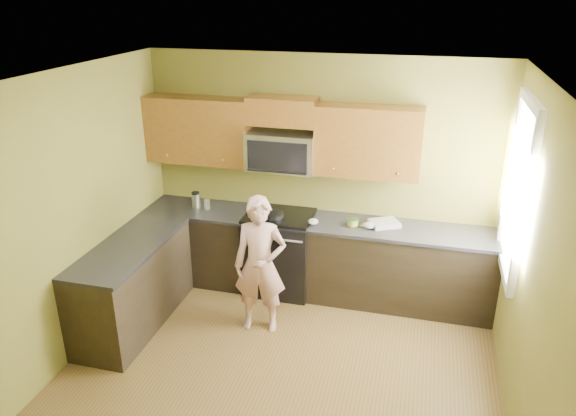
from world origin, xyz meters
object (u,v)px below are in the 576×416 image
(microwave, at_px, (282,169))
(frying_pan, at_px, (273,217))
(stove, at_px, (280,252))
(butter_tub, at_px, (353,225))
(travel_mug, at_px, (196,208))
(woman, at_px, (260,265))

(microwave, distance_m, frying_pan, 0.54)
(stove, height_order, frying_pan, frying_pan)
(stove, bearing_deg, microwave, 90.00)
(microwave, xyz_separation_m, butter_tub, (0.84, -0.14, -0.53))
(stove, relative_size, travel_mug, 4.80)
(microwave, distance_m, woman, 1.19)
(travel_mug, bearing_deg, stove, -0.74)
(microwave, distance_m, travel_mug, 1.16)
(stove, bearing_deg, travel_mug, 179.26)
(butter_tub, bearing_deg, frying_pan, -175.87)
(frying_pan, bearing_deg, microwave, 88.47)
(frying_pan, bearing_deg, woman, -71.07)
(butter_tub, bearing_deg, travel_mug, 179.14)
(stove, relative_size, microwave, 1.25)
(microwave, xyz_separation_m, travel_mug, (-1.02, -0.11, -0.53))
(butter_tub, distance_m, travel_mug, 1.86)
(microwave, height_order, travel_mug, microwave)
(stove, bearing_deg, butter_tub, -1.01)
(woman, height_order, travel_mug, woman)
(microwave, bearing_deg, stove, -90.00)
(stove, distance_m, frying_pan, 0.48)
(stove, distance_m, travel_mug, 1.11)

